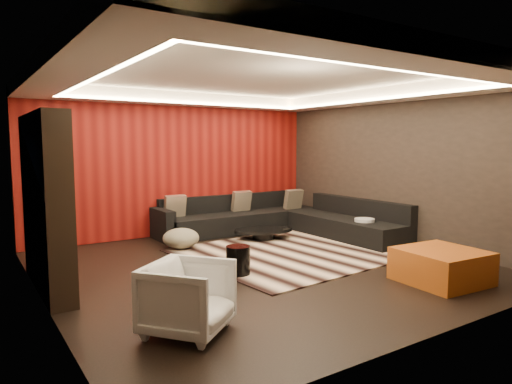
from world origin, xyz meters
TOP-DOWN VIEW (x-y plane):
  - floor at (0.00, 0.00)m, footprint 6.00×6.00m
  - ceiling at (0.00, 0.00)m, footprint 6.00×6.00m
  - wall_back at (0.00, 3.01)m, footprint 6.00×0.02m
  - wall_left at (-3.01, 0.00)m, footprint 0.02×6.00m
  - wall_right at (3.01, 0.00)m, footprint 0.02×6.00m
  - red_feature_wall at (0.00, 2.97)m, footprint 5.98×0.05m
  - soffit_back at (0.00, 2.70)m, footprint 6.00×0.60m
  - soffit_front at (0.00, -2.70)m, footprint 6.00×0.60m
  - soffit_left at (-2.70, 0.00)m, footprint 0.60×4.80m
  - soffit_right at (2.70, 0.00)m, footprint 0.60×4.80m
  - cove_back at (0.00, 2.36)m, footprint 4.80×0.08m
  - cove_front at (0.00, -2.36)m, footprint 4.80×0.08m
  - cove_left at (-2.36, 0.00)m, footprint 0.08×4.80m
  - cove_right at (2.36, 0.00)m, footprint 0.08×4.80m
  - tv_surround at (-2.85, 0.60)m, footprint 0.30×2.00m
  - tv_screen at (-2.69, 0.60)m, footprint 0.04×1.30m
  - tv_shelf at (-2.69, 0.60)m, footprint 0.04×1.60m
  - rug at (1.20, 0.44)m, footprint 4.23×3.32m
  - coffee_table at (1.10, 1.55)m, footprint 1.40×1.40m
  - drum_stool at (-0.55, -0.23)m, footprint 0.40×0.40m
  - striped_pouf at (-0.55, 1.69)m, footprint 0.63×0.63m
  - white_side_table at (2.50, 0.29)m, footprint 0.46×0.46m
  - orange_ottoman at (1.54, -1.99)m, footprint 1.05×1.05m
  - armchair at (-1.96, -1.63)m, footprint 1.06×1.06m
  - sectional_sofa at (1.73, 1.86)m, footprint 3.65×3.50m
  - throw_pillows at (1.16, 2.55)m, footprint 3.05×0.60m

SIDE VIEW (x-z plane):
  - floor at x=0.00m, z-range -0.02..0.00m
  - rug at x=1.20m, z-range 0.00..0.02m
  - coffee_table at x=1.10m, z-range 0.02..0.21m
  - striped_pouf at x=-0.55m, z-range 0.02..0.37m
  - orange_ottoman at x=1.54m, z-range 0.00..0.44m
  - drum_stool at x=-0.55m, z-range 0.02..0.42m
  - white_side_table at x=2.50m, z-range 0.00..0.46m
  - sectional_sofa at x=1.73m, z-range -0.11..0.64m
  - armchair at x=-1.96m, z-range 0.00..0.70m
  - throw_pillows at x=1.16m, z-range 0.40..0.84m
  - tv_shelf at x=-2.69m, z-range 0.68..0.72m
  - tv_surround at x=-2.85m, z-range 0.00..2.20m
  - wall_back at x=0.00m, z-range 0.00..2.80m
  - wall_left at x=-3.01m, z-range 0.00..2.80m
  - wall_right at x=3.01m, z-range 0.00..2.80m
  - red_feature_wall at x=0.00m, z-range 0.01..2.79m
  - tv_screen at x=-2.69m, z-range 1.05..1.85m
  - cove_back at x=0.00m, z-range 2.58..2.62m
  - cove_front at x=0.00m, z-range 2.58..2.62m
  - cove_left at x=-2.36m, z-range 2.58..2.62m
  - cove_right at x=2.36m, z-range 2.58..2.62m
  - soffit_back at x=0.00m, z-range 2.58..2.80m
  - soffit_front at x=0.00m, z-range 2.58..2.80m
  - soffit_left at x=-2.70m, z-range 2.58..2.80m
  - soffit_right at x=2.70m, z-range 2.58..2.80m
  - ceiling at x=0.00m, z-range 2.80..2.82m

